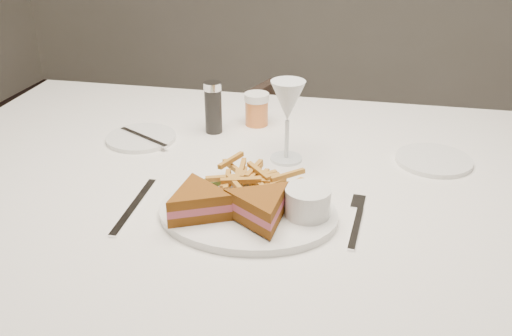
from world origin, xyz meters
The scene contains 3 objects.
table centered at (-0.26, -0.02, 0.38)m, with size 1.52×1.01×0.75m, color white.
chair_far centered at (-0.31, 0.82, 0.32)m, with size 0.63×0.59×0.65m, color #4B382E.
table_setting centered at (-0.26, -0.07, 0.79)m, with size 0.81×0.61×0.18m.
Camera 1 is at (-0.02, -1.00, 1.28)m, focal length 40.00 mm.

